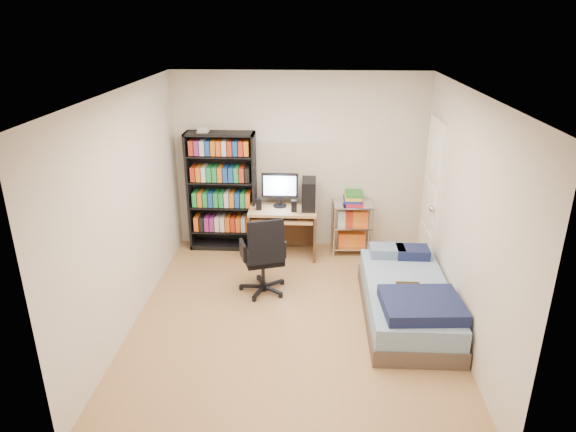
# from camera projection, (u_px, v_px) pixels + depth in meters

# --- Properties ---
(room) EXTENTS (3.58, 4.08, 2.58)m
(room) POSITION_uv_depth(u_px,v_px,m) (293.00, 214.00, 5.33)
(room) COLOR #A57952
(room) RESTS_ON ground
(media_shelf) EXTENTS (0.95, 0.32, 1.77)m
(media_shelf) POSITION_uv_depth(u_px,v_px,m) (222.00, 190.00, 7.22)
(media_shelf) COLOR black
(media_shelf) RESTS_ON room
(computer_desk) EXTENTS (0.93, 0.54, 1.17)m
(computer_desk) POSITION_uv_depth(u_px,v_px,m) (290.00, 212.00, 7.10)
(computer_desk) COLOR tan
(computer_desk) RESTS_ON room
(office_chair) EXTENTS (0.75, 0.75, 1.00)m
(office_chair) POSITION_uv_depth(u_px,v_px,m) (264.00, 269.00, 6.20)
(office_chair) COLOR black
(office_chair) RESTS_ON room
(wire_cart) EXTENTS (0.57, 0.42, 0.90)m
(wire_cart) POSITION_uv_depth(u_px,v_px,m) (353.00, 213.00, 7.17)
(wire_cart) COLOR silver
(wire_cart) RESTS_ON room
(bed) EXTENTS (0.93, 1.85, 0.53)m
(bed) POSITION_uv_depth(u_px,v_px,m) (407.00, 300.00, 5.69)
(bed) COLOR brown
(bed) RESTS_ON room
(door) EXTENTS (0.12, 0.80, 2.00)m
(door) POSITION_uv_depth(u_px,v_px,m) (432.00, 197.00, 6.59)
(door) COLOR white
(door) RESTS_ON room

